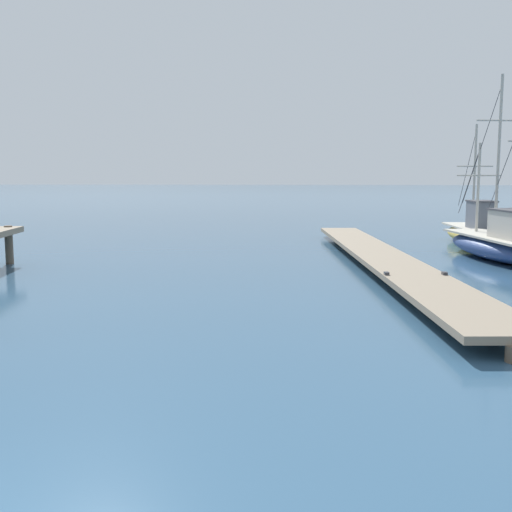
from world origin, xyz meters
TOP-DOWN VIEW (x-y plane):
  - floating_dock at (6.13, 17.72)m, footprint 3.86×22.08m
  - fishing_boat_1 at (10.75, 19.96)m, footprint 3.16×7.62m
  - fishing_boat_2 at (11.18, 25.29)m, footprint 2.06×6.23m

SIDE VIEW (x-z plane):
  - floating_dock at x=6.13m, z-range 0.10..0.63m
  - fishing_boat_2 at x=11.18m, z-range -2.14..3.34m
  - fishing_boat_1 at x=10.75m, z-range -2.80..4.09m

